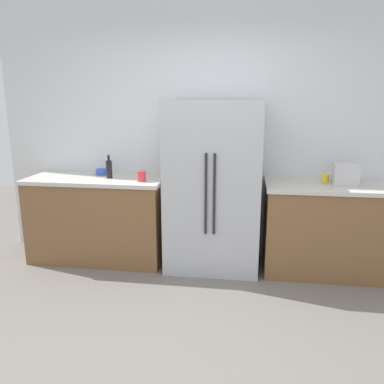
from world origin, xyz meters
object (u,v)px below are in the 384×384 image
Objects in this scene: bottle_a at (109,169)px; cup_a at (142,176)px; toaster at (345,174)px; bowl_a at (102,172)px; cup_b at (325,178)px; refrigerator at (213,187)px.

cup_a is at bearing -15.42° from bottle_a.
bottle_a is (-2.39, -0.02, -0.00)m from toaster.
cup_a is at bearing -27.71° from bowl_a.
bottle_a reaches higher than cup_a.
toaster reaches higher than cup_b.
cup_a reaches higher than cup_b.
bottle_a is at bearing -49.65° from bowl_a.
toaster is 0.94× the size of bottle_a.
bowl_a is (-2.54, 0.15, -0.07)m from toaster.
refrigerator reaches higher than bowl_a.
refrigerator is 12.36× the size of bowl_a.
refrigerator is at bearing -8.28° from bowl_a.
cup_a is (0.38, -0.11, -0.05)m from bottle_a.
refrigerator is 6.94× the size of bottle_a.
bottle_a is 0.24m from bowl_a.
bottle_a is 2.23m from cup_b.
refrigerator is 16.21× the size of cup_a.
bowl_a is at bearing 130.35° from bottle_a.
bottle_a is at bearing 179.45° from refrigerator.
cup_a is (-2.01, -0.12, -0.05)m from toaster.
cup_b is at bearing -1.88° from bowl_a.
cup_b reaches higher than bowl_a.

